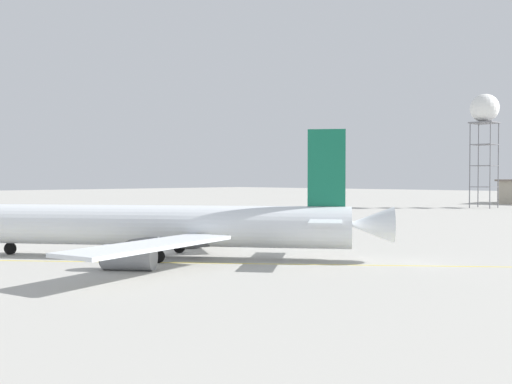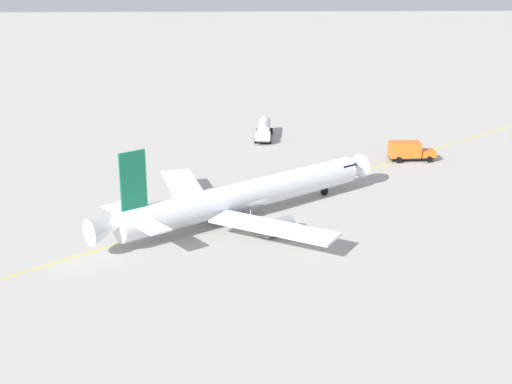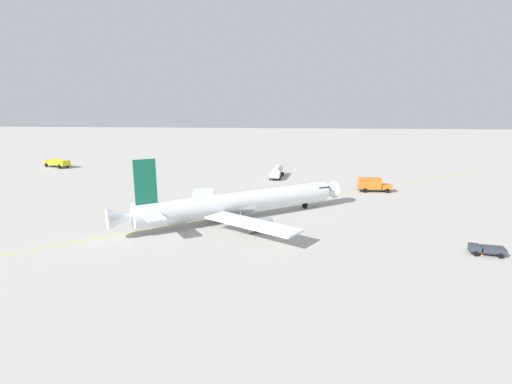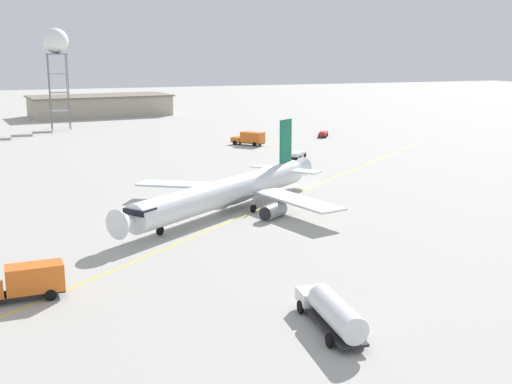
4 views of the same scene
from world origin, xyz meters
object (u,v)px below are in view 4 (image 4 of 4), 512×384
(airliner_main, at_px, (229,192))
(radar_tower, at_px, (56,44))
(catering_truck_truck, at_px, (250,138))
(ops_pickup_truck, at_px, (323,134))
(pushback_tug_truck, at_px, (297,154))
(fuel_tanker_truck, at_px, (332,311))
(catering_truck_truck_extra, at_px, (27,281))

(airliner_main, bearing_deg, radar_tower, -118.51)
(catering_truck_truck, relative_size, radar_tower, 0.28)
(ops_pickup_truck, height_order, pushback_tug_truck, ops_pickup_truck)
(ops_pickup_truck, bearing_deg, fuel_tanker_truck, 7.34)
(catering_truck_truck, bearing_deg, catering_truck_truck_extra, 108.67)
(radar_tower, bearing_deg, airliner_main, 97.79)
(fuel_tanker_truck, xyz_separation_m, catering_truck_truck_extra, (22.20, -15.24, 0.07))
(airliner_main, height_order, pushback_tug_truck, airliner_main)
(catering_truck_truck, xyz_separation_m, catering_truck_truck_extra, (50.74, 82.53, -0.01))
(airliner_main, xyz_separation_m, pushback_tug_truck, (-26.90, -37.57, -1.87))
(pushback_tug_truck, bearing_deg, ops_pickup_truck, 6.15)
(catering_truck_truck_extra, distance_m, radar_tower, 132.18)
(catering_truck_truck, relative_size, ops_pickup_truck, 1.43)
(airliner_main, height_order, radar_tower, radar_tower)
(catering_truck_truck, distance_m, fuel_tanker_truck, 101.84)
(fuel_tanker_truck, distance_m, catering_truck_truck_extra, 26.93)
(pushback_tug_truck, bearing_deg, airliner_main, -174.42)
(airliner_main, xyz_separation_m, ops_pickup_truck, (-46.50, -65.55, -1.87))
(ops_pickup_truck, bearing_deg, pushback_tug_truck, -1.84)
(radar_tower, bearing_deg, catering_truck_truck_extra, 84.64)
(catering_truck_truck, height_order, catering_truck_truck_extra, same)
(pushback_tug_truck, distance_m, catering_truck_truck_extra, 81.85)
(fuel_tanker_truck, bearing_deg, radar_tower, 9.24)
(fuel_tanker_truck, distance_m, radar_tower, 147.02)
(pushback_tug_truck, bearing_deg, catering_truck_truck_extra, -179.66)
(airliner_main, relative_size, catering_truck_truck_extra, 4.82)
(airliner_main, distance_m, ops_pickup_truck, 80.39)
(airliner_main, relative_size, fuel_tanker_truck, 3.53)
(ops_pickup_truck, distance_m, pushback_tug_truck, 34.16)
(ops_pickup_truck, bearing_deg, catering_truck_truck_extra, -5.94)
(catering_truck_truck, distance_m, catering_truck_truck_extra, 96.88)
(fuel_tanker_truck, relative_size, ops_pickup_truck, 1.88)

